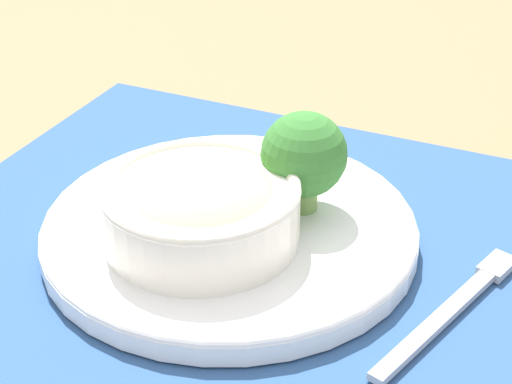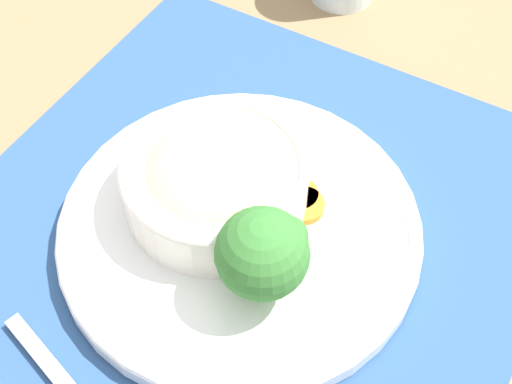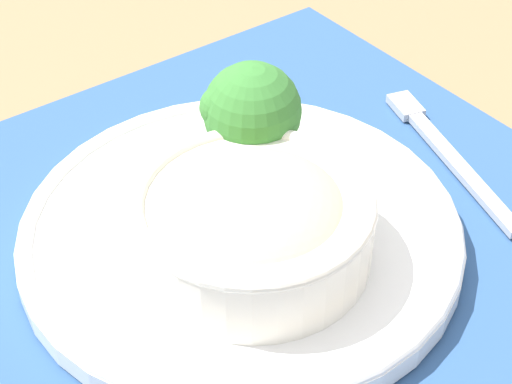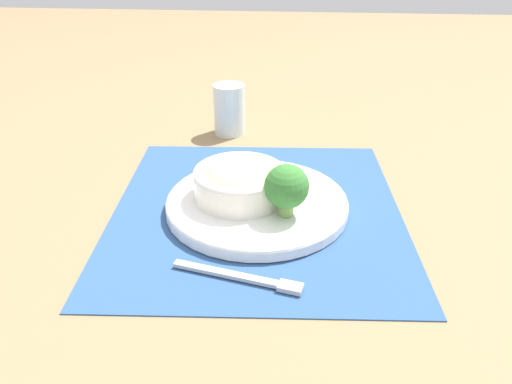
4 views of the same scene
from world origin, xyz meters
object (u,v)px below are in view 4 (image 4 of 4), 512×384
at_px(bowl, 240,181).
at_px(fork, 250,279).
at_px(broccoli_floret, 287,187).
at_px(water_glass, 229,112).

bearing_deg(bowl, fork, 10.31).
bearing_deg(bowl, broccoli_floret, 58.00).
height_order(water_glass, fork, water_glass).
distance_m(bowl, water_glass, 0.33).
bearing_deg(water_glass, bowl, 10.73).
distance_m(bowl, fork, 0.20).
bearing_deg(water_glass, fork, 10.57).
xyz_separation_m(broccoli_floret, water_glass, (-0.38, -0.14, -0.02)).
relative_size(broccoli_floret, fork, 0.47).
bearing_deg(fork, broccoli_floret, 177.07).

